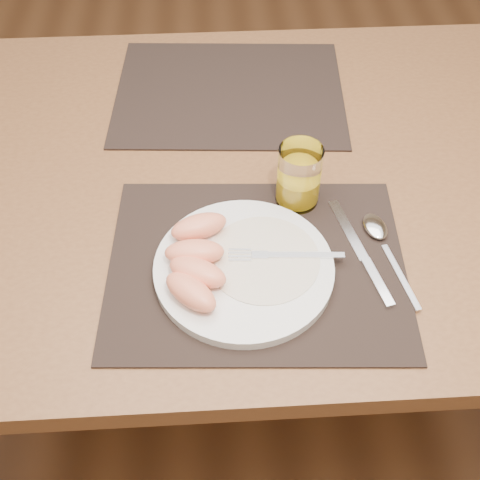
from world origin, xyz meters
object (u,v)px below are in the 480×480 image
placemat_far (230,92)px  table (250,200)px  plate (244,268)px  fork (276,255)px  spoon (379,234)px  placemat_near (257,265)px  juice_glass (299,179)px  knife (365,260)px

placemat_far → table: bearing=-83.3°
placemat_far → plate: 0.45m
fork → spoon: bearing=14.9°
spoon → table: bearing=137.7°
fork → spoon: (0.17, 0.04, -0.01)m
plate → spoon: bearing=15.2°
table → fork: size_ratio=7.99×
placemat_near → plate: plate is taller
placemat_far → spoon: spoon is taller
spoon → juice_glass: size_ratio=1.78×
table → juice_glass: juice_glass is taller
knife → juice_glass: size_ratio=2.03×
placemat_near → knife: (0.17, -0.00, 0.00)m
placemat_near → knife: knife is taller
placemat_far → spoon: size_ratio=2.35×
table → placemat_near: size_ratio=3.11×
spoon → juice_glass: bearing=143.6°
fork → spoon: fork is taller
fork → juice_glass: size_ratio=1.63×
plate → spoon: 0.22m
table → knife: 0.29m
placemat_near → knife: 0.17m
fork → juice_glass: 0.14m
placemat_far → plate: (0.00, -0.45, 0.01)m
table → placemat_far: size_ratio=3.11×
table → plate: plate is taller
placemat_near → fork: bearing=2.1°
table → fork: (0.02, -0.22, 0.11)m
table → plate: 0.25m
juice_glass → placemat_far: bearing=107.7°
juice_glass → fork: bearing=-110.0°
placemat_near → spoon: 0.20m
table → spoon: 0.28m
placemat_far → knife: knife is taller
placemat_near → spoon: (0.20, 0.05, 0.01)m
placemat_far → knife: 0.48m
table → fork: bearing=-83.8°
knife → spoon: bearing=57.3°
placemat_far → fork: 0.44m
placemat_far → plate: plate is taller
table → plate: (-0.03, -0.23, 0.10)m
spoon → knife: bearing=-122.7°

